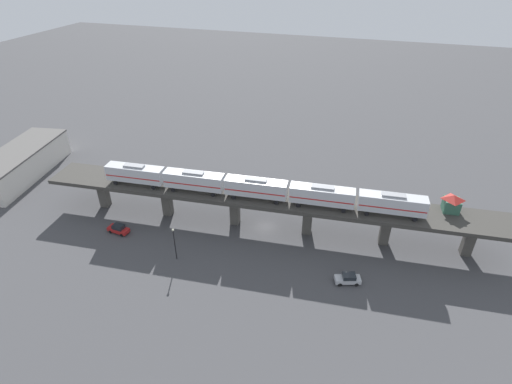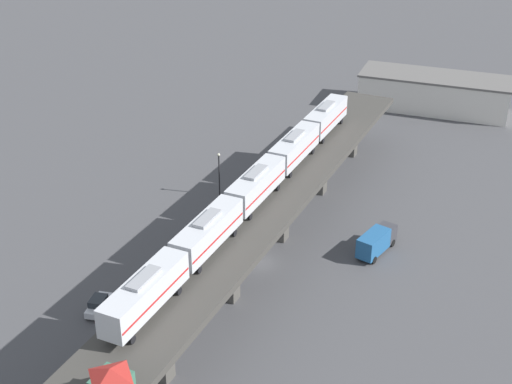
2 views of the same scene
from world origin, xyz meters
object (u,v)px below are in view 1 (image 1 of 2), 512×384
(signal_hut, at_px, (452,203))
(street_car_silver, at_px, (348,279))
(street_lamp, at_px, (174,242))
(delivery_truck, at_px, (240,184))
(warehouse_building, at_px, (20,163))
(subway_train, at_px, (256,187))
(street_car_red, at_px, (118,229))

(signal_hut, xyz_separation_m, street_car_silver, (-16.35, 16.14, -8.49))
(signal_hut, relative_size, street_lamp, 0.50)
(delivery_truck, distance_m, warehouse_building, 55.58)
(street_car_silver, bearing_deg, signal_hut, -44.63)
(delivery_truck, height_order, warehouse_building, warehouse_building)
(street_car_silver, bearing_deg, warehouse_building, 80.48)
(subway_train, distance_m, signal_hut, 36.37)
(subway_train, bearing_deg, warehouse_building, 86.23)
(street_car_silver, bearing_deg, delivery_truck, 49.99)
(street_car_red, height_order, warehouse_building, warehouse_building)
(delivery_truck, xyz_separation_m, warehouse_building, (-9.37, 54.76, 1.65))
(street_car_red, bearing_deg, delivery_truck, -38.94)
(street_car_silver, xyz_separation_m, street_lamp, (-3.18, 31.11, 3.17))
(street_car_silver, relative_size, warehouse_building, 0.16)
(warehouse_building, bearing_deg, signal_hut, -88.53)
(street_car_silver, distance_m, warehouse_building, 83.58)
(street_car_red, bearing_deg, subway_train, -70.86)
(street_car_red, relative_size, delivery_truck, 0.61)
(subway_train, height_order, street_car_silver, subway_train)
(signal_hut, height_order, street_lamp, signal_hut)
(street_car_red, bearing_deg, warehouse_building, 69.98)
(street_lamp, distance_m, warehouse_building, 54.03)
(street_lamp, height_order, warehouse_building, street_lamp)
(delivery_truck, distance_m, street_lamp, 26.71)
(signal_hut, relative_size, street_car_silver, 0.73)
(street_car_red, xyz_separation_m, street_car_silver, (-0.54, -45.94, 0.00))
(signal_hut, xyz_separation_m, warehouse_building, (-2.53, 98.53, -6.02))
(street_car_red, distance_m, warehouse_building, 38.88)
(subway_train, bearing_deg, delivery_truck, 30.71)
(street_lamp, bearing_deg, street_car_silver, -84.16)
(signal_hut, height_order, street_car_silver, signal_hut)
(signal_hut, bearing_deg, delivery_truck, 81.12)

